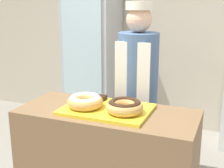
% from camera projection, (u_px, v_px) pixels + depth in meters
% --- Properties ---
extents(wall_back, '(8.00, 0.06, 2.70)m').
position_uv_depth(wall_back, '(170.00, 27.00, 4.08)').
color(wall_back, '#BCB29E').
rests_on(wall_back, ground_plane).
extents(display_counter, '(1.32, 0.58, 0.91)m').
position_uv_depth(display_counter, '(107.00, 166.00, 2.41)').
color(display_counter, brown).
rests_on(display_counter, ground_plane).
extents(serving_tray, '(0.63, 0.45, 0.02)m').
position_uv_depth(serving_tray, '(107.00, 109.00, 2.29)').
color(serving_tray, yellow).
rests_on(serving_tray, display_counter).
extents(donut_light_glaze, '(0.27, 0.27, 0.09)m').
position_uv_depth(donut_light_glaze, '(85.00, 101.00, 2.29)').
color(donut_light_glaze, tan).
rests_on(donut_light_glaze, serving_tray).
extents(donut_chocolate_glaze, '(0.27, 0.27, 0.09)m').
position_uv_depth(donut_chocolate_glaze, '(125.00, 106.00, 2.18)').
color(donut_chocolate_glaze, tan).
rests_on(donut_chocolate_glaze, serving_tray).
extents(brownie_back_left, '(0.08, 0.08, 0.03)m').
position_uv_depth(brownie_back_left, '(101.00, 98.00, 2.47)').
color(brownie_back_left, black).
rests_on(brownie_back_left, serving_tray).
extents(brownie_back_right, '(0.08, 0.08, 0.03)m').
position_uv_depth(brownie_back_right, '(130.00, 101.00, 2.38)').
color(brownie_back_right, black).
rests_on(brownie_back_right, serving_tray).
extents(baker_person, '(0.36, 0.36, 1.69)m').
position_uv_depth(baker_person, '(137.00, 92.00, 2.79)').
color(baker_person, '#4C4C51').
rests_on(baker_person, ground_plane).
extents(beverage_fridge, '(0.66, 0.59, 2.00)m').
position_uv_depth(beverage_fridge, '(92.00, 53.00, 4.21)').
color(beverage_fridge, '#ADB2B7').
rests_on(beverage_fridge, ground_plane).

